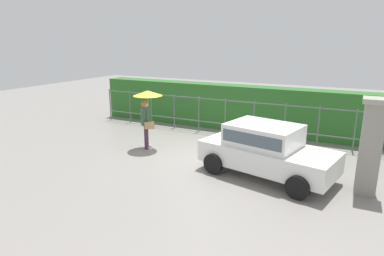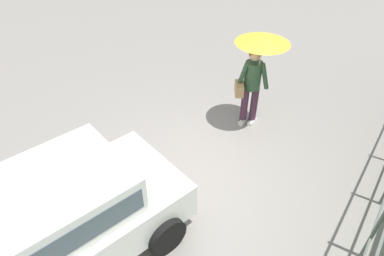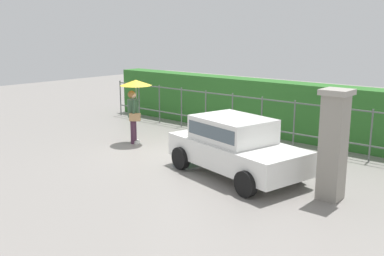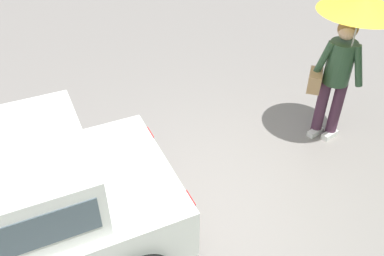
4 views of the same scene
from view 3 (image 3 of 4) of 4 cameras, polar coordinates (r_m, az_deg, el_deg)
ground_plane at (r=13.31m, az=-1.19°, el=-3.27°), size 40.00×40.00×0.00m
car at (r=11.22m, az=5.53°, el=-2.08°), size 3.97×2.50×1.48m
pedestrian at (r=14.37m, az=-7.40°, el=4.05°), size 1.02×1.02×2.06m
gate_pillar at (r=9.92m, az=17.76°, el=-1.97°), size 0.60×0.60×2.42m
fence_section at (r=15.35m, az=5.21°, el=1.98°), size 11.88×0.05×1.50m
hedge_row at (r=16.22m, az=7.47°, el=2.94°), size 12.83×0.90×1.90m
puddle_near at (r=12.15m, az=-0.53°, el=-4.80°), size 0.86×0.86×0.00m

